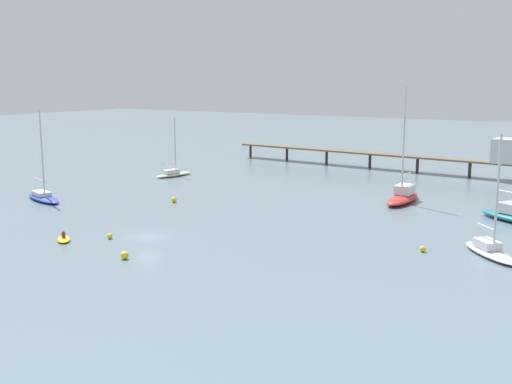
# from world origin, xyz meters

# --- Properties ---
(ground_plane) EXTENTS (400.00, 400.00, 0.00)m
(ground_plane) POSITION_xyz_m (0.00, 0.00, 0.00)
(ground_plane) COLOR slate
(pier) EXTENTS (55.88, 7.21, 6.64)m
(pier) POSITION_xyz_m (13.03, 58.23, 3.76)
(pier) COLOR brown
(pier) RESTS_ON ground_plane
(sailboat_red) EXTENTS (3.32, 9.80, 15.06)m
(sailboat_red) POSITION_xyz_m (15.81, 31.69, 0.90)
(sailboat_red) COLOR red
(sailboat_red) RESTS_ON ground_plane
(sailboat_white) EXTENTS (7.07, 7.30, 11.22)m
(sailboat_white) POSITION_xyz_m (31.11, 11.62, 0.65)
(sailboat_white) COLOR white
(sailboat_white) RESTS_ON ground_plane
(sailboat_blue) EXTENTS (8.82, 4.92, 12.05)m
(sailboat_blue) POSITION_xyz_m (-24.92, 7.19, 0.64)
(sailboat_blue) COLOR #2D4CB7
(sailboat_blue) RESTS_ON ground_plane
(sailboat_cream) EXTENTS (3.14, 7.61, 9.72)m
(sailboat_cream) POSITION_xyz_m (-23.74, 32.60, 0.60)
(sailboat_cream) COLOR beige
(sailboat_cream) RESTS_ON ground_plane
(dinghy_yellow) EXTENTS (2.91, 2.74, 1.14)m
(dinghy_yellow) POSITION_xyz_m (-5.98, -5.71, 0.21)
(dinghy_yellow) COLOR yellow
(dinghy_yellow) RESTS_ON ground_plane
(mooring_buoy_mid) EXTENTS (0.56, 0.56, 0.56)m
(mooring_buoy_mid) POSITION_xyz_m (-2.74, -2.60, 0.28)
(mooring_buoy_mid) COLOR yellow
(mooring_buoy_mid) RESTS_ON ground_plane
(mooring_buoy_near) EXTENTS (0.57, 0.57, 0.57)m
(mooring_buoy_near) POSITION_xyz_m (25.52, 9.57, 0.28)
(mooring_buoy_near) COLOR yellow
(mooring_buoy_near) RESTS_ON ground_plane
(mooring_buoy_outer) EXTENTS (0.71, 0.71, 0.71)m
(mooring_buoy_outer) POSITION_xyz_m (-9.44, 15.50, 0.35)
(mooring_buoy_outer) COLOR yellow
(mooring_buoy_outer) RESTS_ON ground_plane
(mooring_buoy_inner) EXTENTS (0.71, 0.71, 0.71)m
(mooring_buoy_inner) POSITION_xyz_m (3.67, -7.13, 0.35)
(mooring_buoy_inner) COLOR yellow
(mooring_buoy_inner) RESTS_ON ground_plane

